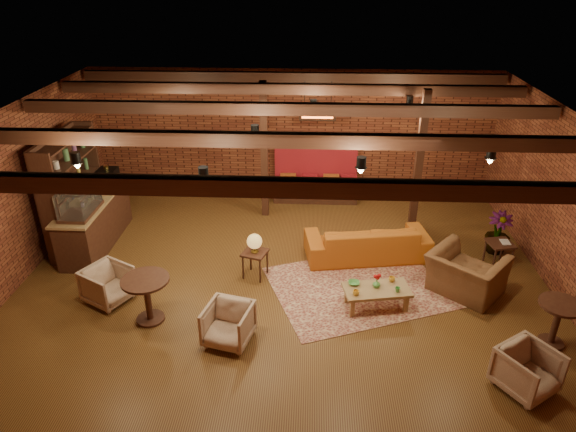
{
  "coord_description": "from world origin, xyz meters",
  "views": [
    {
      "loc": [
        0.47,
        -8.49,
        5.57
      ],
      "look_at": [
        0.06,
        0.2,
        1.18
      ],
      "focal_mm": 32.0,
      "sensor_mm": 36.0,
      "label": 1
    }
  ],
  "objects_px": {
    "sofa": "(367,241)",
    "armchair_b": "(228,323)",
    "side_table_lamp": "(255,245)",
    "side_table_book": "(500,244)",
    "round_table_right": "(558,317)",
    "plant_tall": "(506,193)",
    "armchair_a": "(108,283)",
    "round_table_left": "(147,292)",
    "armchair_far": "(528,369)",
    "coffee_table": "(376,290)",
    "armchair_right": "(467,267)"
  },
  "relations": [
    {
      "from": "plant_tall",
      "to": "armchair_a",
      "type": "bearing_deg",
      "value": -164.46
    },
    {
      "from": "side_table_lamp",
      "to": "armchair_far",
      "type": "height_order",
      "value": "side_table_lamp"
    },
    {
      "from": "plant_tall",
      "to": "armchair_b",
      "type": "bearing_deg",
      "value": -149.31
    },
    {
      "from": "side_table_lamp",
      "to": "side_table_book",
      "type": "height_order",
      "value": "side_table_lamp"
    },
    {
      "from": "side_table_lamp",
      "to": "round_table_left",
      "type": "distance_m",
      "value": 2.2
    },
    {
      "from": "armchair_right",
      "to": "side_table_book",
      "type": "distance_m",
      "value": 1.34
    },
    {
      "from": "side_table_book",
      "to": "armchair_far",
      "type": "distance_m",
      "value": 3.44
    },
    {
      "from": "round_table_left",
      "to": "side_table_book",
      "type": "relative_size",
      "value": 1.51
    },
    {
      "from": "sofa",
      "to": "armchair_far",
      "type": "bearing_deg",
      "value": 109.44
    },
    {
      "from": "sofa",
      "to": "armchair_far",
      "type": "relative_size",
      "value": 3.33
    },
    {
      "from": "sofa",
      "to": "armchair_b",
      "type": "distance_m",
      "value": 3.69
    },
    {
      "from": "armchair_a",
      "to": "armchair_b",
      "type": "height_order",
      "value": "armchair_a"
    },
    {
      "from": "sofa",
      "to": "coffee_table",
      "type": "bearing_deg",
      "value": 81.0
    },
    {
      "from": "plant_tall",
      "to": "armchair_right",
      "type": "bearing_deg",
      "value": -124.51
    },
    {
      "from": "coffee_table",
      "to": "armchair_right",
      "type": "xyz_separation_m",
      "value": [
        1.69,
        0.54,
        0.19
      ]
    },
    {
      "from": "sofa",
      "to": "side_table_lamp",
      "type": "xyz_separation_m",
      "value": [
        -2.22,
        -0.84,
        0.34
      ]
    },
    {
      "from": "armchair_a",
      "to": "plant_tall",
      "type": "xyz_separation_m",
      "value": [
        7.51,
        2.09,
        0.97
      ]
    },
    {
      "from": "plant_tall",
      "to": "side_table_lamp",
      "type": "bearing_deg",
      "value": -166.77
    },
    {
      "from": "sofa",
      "to": "armchair_b",
      "type": "bearing_deg",
      "value": 39.35
    },
    {
      "from": "coffee_table",
      "to": "armchair_far",
      "type": "bearing_deg",
      "value": -43.57
    },
    {
      "from": "coffee_table",
      "to": "armchair_far",
      "type": "distance_m",
      "value": 2.68
    },
    {
      "from": "side_table_lamp",
      "to": "plant_tall",
      "type": "distance_m",
      "value": 5.14
    },
    {
      "from": "round_table_right",
      "to": "plant_tall",
      "type": "distance_m",
      "value": 3.01
    },
    {
      "from": "side_table_lamp",
      "to": "armchair_far",
      "type": "bearing_deg",
      "value": -33.35
    },
    {
      "from": "round_table_left",
      "to": "plant_tall",
      "type": "distance_m",
      "value": 7.16
    },
    {
      "from": "armchair_b",
      "to": "side_table_lamp",
      "type": "bearing_deg",
      "value": 97.48
    },
    {
      "from": "side_table_lamp",
      "to": "armchair_b",
      "type": "bearing_deg",
      "value": -96.85
    },
    {
      "from": "coffee_table",
      "to": "round_table_right",
      "type": "distance_m",
      "value": 2.87
    },
    {
      "from": "side_table_lamp",
      "to": "side_table_book",
      "type": "relative_size",
      "value": 1.66
    },
    {
      "from": "armchair_a",
      "to": "armchair_far",
      "type": "relative_size",
      "value": 1.0
    },
    {
      "from": "side_table_lamp",
      "to": "round_table_right",
      "type": "distance_m",
      "value": 5.26
    },
    {
      "from": "armchair_b",
      "to": "round_table_right",
      "type": "distance_m",
      "value": 5.2
    },
    {
      "from": "armchair_a",
      "to": "armchair_b",
      "type": "relative_size",
      "value": 1.02
    },
    {
      "from": "armchair_a",
      "to": "coffee_table",
      "type": "bearing_deg",
      "value": -60.41
    },
    {
      "from": "round_table_right",
      "to": "plant_tall",
      "type": "xyz_separation_m",
      "value": [
        -0.0,
        2.9,
        0.82
      ]
    },
    {
      "from": "side_table_lamp",
      "to": "round_table_left",
      "type": "xyz_separation_m",
      "value": [
        -1.66,
        -1.44,
        -0.14
      ]
    },
    {
      "from": "side_table_lamp",
      "to": "armchair_right",
      "type": "distance_m",
      "value": 3.93
    },
    {
      "from": "sofa",
      "to": "side_table_book",
      "type": "distance_m",
      "value": 2.62
    },
    {
      "from": "armchair_far",
      "to": "sofa",
      "type": "bearing_deg",
      "value": 83.98
    },
    {
      "from": "armchair_right",
      "to": "armchair_far",
      "type": "relative_size",
      "value": 1.64
    },
    {
      "from": "sofa",
      "to": "plant_tall",
      "type": "bearing_deg",
      "value": 177.72
    },
    {
      "from": "round_table_left",
      "to": "armchair_a",
      "type": "relative_size",
      "value": 1.11
    },
    {
      "from": "armchair_far",
      "to": "side_table_book",
      "type": "bearing_deg",
      "value": 44.41
    },
    {
      "from": "armchair_b",
      "to": "plant_tall",
      "type": "bearing_deg",
      "value": 45.02
    },
    {
      "from": "round_table_left",
      "to": "armchair_far",
      "type": "relative_size",
      "value": 1.11
    },
    {
      "from": "coffee_table",
      "to": "side_table_lamp",
      "type": "relative_size",
      "value": 1.34
    },
    {
      "from": "armchair_far",
      "to": "plant_tall",
      "type": "distance_m",
      "value": 4.11
    },
    {
      "from": "round_table_left",
      "to": "coffee_table",
      "type": "bearing_deg",
      "value": 8.0
    },
    {
      "from": "armchair_b",
      "to": "plant_tall",
      "type": "height_order",
      "value": "plant_tall"
    },
    {
      "from": "side_table_lamp",
      "to": "armchair_far",
      "type": "relative_size",
      "value": 1.23
    }
  ]
}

